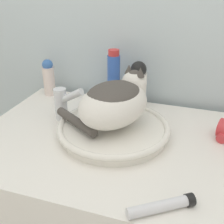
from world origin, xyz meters
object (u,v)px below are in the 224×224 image
Objects in this scene: deodorant_stick at (49,77)px; shampoo_bottle_tall at (114,78)px; cat at (115,101)px; faucet at (63,102)px; cream_tube at (162,206)px; lotion_bottle_white at (138,85)px.

shampoo_bottle_tall is at bearing -0.00° from deodorant_stick.
cat reaches higher than faucet.
cat is at bearing 2.01° from faucet.
faucet is (-0.20, 0.04, -0.05)m from cat.
cream_tube is at bearing -61.46° from shampoo_bottle_tall.
shampoo_bottle_tall reaches higher than lotion_bottle_white.
shampoo_bottle_tall reaches higher than deodorant_stick.
lotion_bottle_white is 0.39m from deodorant_stick.
cat reaches higher than lotion_bottle_white.
lotion_bottle_white is (0.02, 0.23, -0.03)m from cat.
shampoo_bottle_tall is (-0.08, 0.23, -0.01)m from cat.
cat is 0.23m from lotion_bottle_white.
shampoo_bottle_tall is at bearing 42.66° from cat.
shampoo_bottle_tall is 0.59m from cream_tube.
cream_tube is at bearing -42.07° from deodorant_stick.
faucet reaches higher than cream_tube.
lotion_bottle_white is at bearing -0.00° from deodorant_stick.
cat is at bearing -32.11° from deodorant_stick.
shampoo_bottle_tall is at bearing 180.00° from lotion_bottle_white.
shampoo_bottle_tall is (0.13, 0.19, 0.04)m from faucet.
lotion_bottle_white is 0.55m from cream_tube.
cat is 1.82× the size of lotion_bottle_white.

